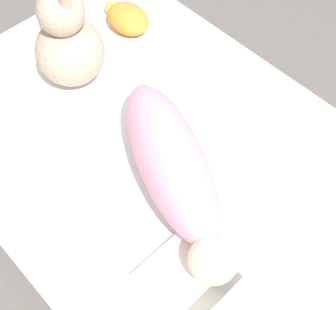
# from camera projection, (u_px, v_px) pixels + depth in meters

# --- Properties ---
(ground_plane) EXTENTS (12.00, 12.00, 0.00)m
(ground_plane) POSITION_uv_depth(u_px,v_px,m) (166.00, 187.00, 1.41)
(ground_plane) COLOR #514C47
(bed_mattress) EXTENTS (1.43, 0.93, 0.17)m
(bed_mattress) POSITION_uv_depth(u_px,v_px,m) (166.00, 172.00, 1.34)
(bed_mattress) COLOR white
(bed_mattress) RESTS_ON ground_plane
(burp_cloth) EXTENTS (0.23, 0.18, 0.02)m
(burp_cloth) POSITION_uv_depth(u_px,v_px,m) (194.00, 285.00, 1.06)
(burp_cloth) COLOR white
(burp_cloth) RESTS_ON bed_mattress
(swaddled_baby) EXTENTS (0.57, 0.35, 0.17)m
(swaddled_baby) POSITION_uv_depth(u_px,v_px,m) (174.00, 167.00, 1.15)
(swaddled_baby) COLOR pink
(swaddled_baby) RESTS_ON bed_mattress
(bunny_plush) EXTENTS (0.20, 0.20, 0.36)m
(bunny_plush) POSITION_uv_depth(u_px,v_px,m) (67.00, 44.00, 1.31)
(bunny_plush) COLOR tan
(bunny_plush) RESTS_ON bed_mattress
(turtle_plush) EXTENTS (0.19, 0.12, 0.08)m
(turtle_plush) POSITION_uv_depth(u_px,v_px,m) (127.00, 18.00, 1.51)
(turtle_plush) COLOR orange
(turtle_plush) RESTS_ON bed_mattress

